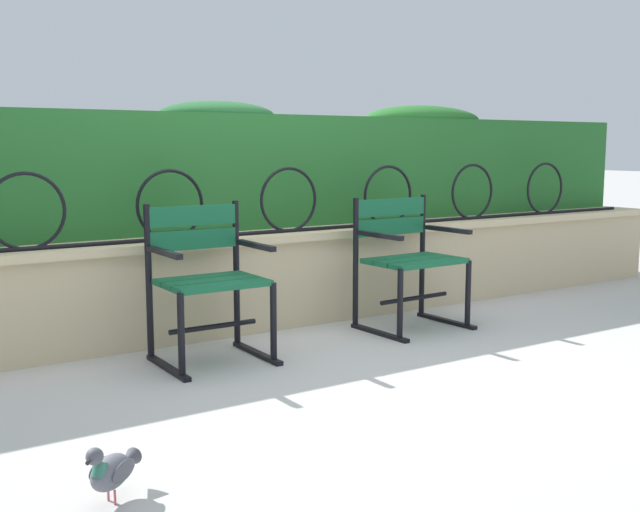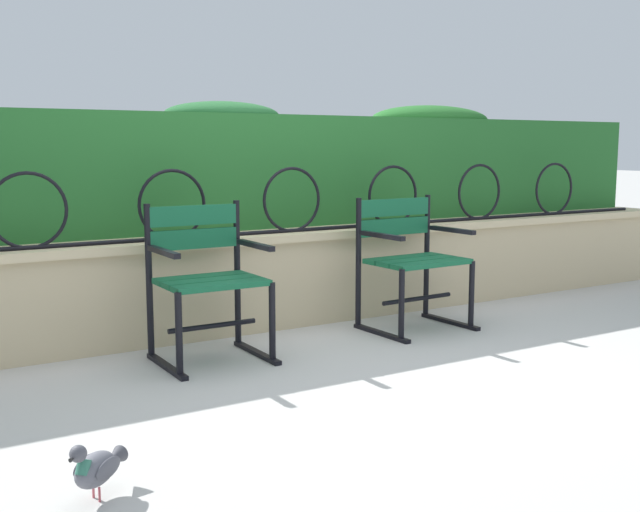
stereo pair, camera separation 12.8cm
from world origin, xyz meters
name	(u,v)px [view 1 (the left image)]	position (x,y,z in m)	size (l,w,h in m)	color
ground_plane	(329,355)	(0.00, 0.00, 0.00)	(60.00, 60.00, 0.00)	#B7B5AF
stone_wall	(257,280)	(0.00, 0.83, 0.31)	(7.58, 0.41, 0.61)	#C6B289
iron_arch_fence	(236,206)	(-0.18, 0.76, 0.79)	(7.04, 0.02, 0.42)	black
hedge_row	(225,167)	(0.03, 1.31, 1.02)	(7.43, 0.61, 0.87)	#236028
park_chair_left	(206,277)	(-0.60, 0.30, 0.46)	(0.57, 0.52, 0.85)	#145B38
park_chair_right	(407,256)	(0.81, 0.30, 0.46)	(0.64, 0.54, 0.84)	#145B38
pigeon_near_chairs	(111,470)	(-1.61, -1.11, 0.11)	(0.24, 0.23, 0.22)	#5B5B66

